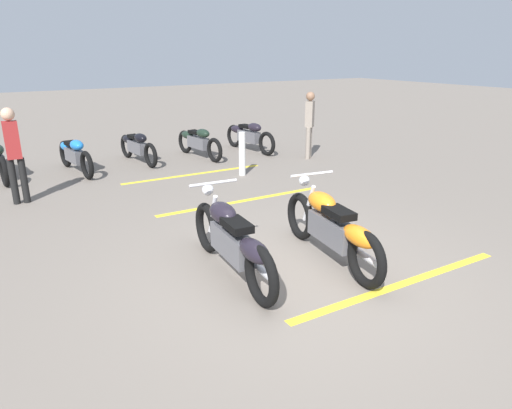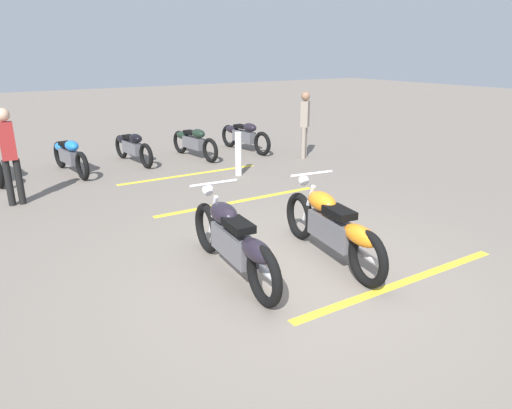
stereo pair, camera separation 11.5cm
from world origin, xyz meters
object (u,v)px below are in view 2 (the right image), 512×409
motorcycle_bright_foreground (333,227)px  bystander_near_row (9,152)px  motorcycle_row_center (132,146)px  bollard_post (238,154)px  motorcycle_row_right (69,155)px  bystander_secondary (305,122)px  motorcycle_row_far_left (244,135)px  motorcycle_dark_foreground (234,241)px  motorcycle_row_left (193,141)px

motorcycle_bright_foreground → bystander_near_row: (4.72, 3.06, 0.47)m
motorcycle_row_center → bollard_post: bollard_post is taller
motorcycle_row_right → bystander_secondary: bystander_secondary is taller
motorcycle_row_right → bystander_near_row: size_ratio=1.20×
motorcycle_row_far_left → motorcycle_row_center: size_ratio=1.06×
motorcycle_row_far_left → bystander_near_row: 5.99m
motorcycle_row_far_left → bollard_post: bearing=-40.4°
motorcycle_bright_foreground → motorcycle_dark_foreground: bearing=85.6°
motorcycle_row_left → bystander_secondary: (-1.58, -2.28, 0.50)m
motorcycle_row_left → motorcycle_bright_foreground: bearing=-17.2°
motorcycle_row_far_left → motorcycle_row_left: bearing=-96.5°
motorcycle_row_right → bollard_post: bollard_post is taller
bystander_near_row → bollard_post: bearing=-92.1°
bystander_near_row → motorcycle_row_center: bearing=-50.8°
motorcycle_dark_foreground → bystander_secondary: 6.59m
motorcycle_bright_foreground → bystander_secondary: 5.99m
motorcycle_dark_foreground → motorcycle_row_center: bearing=-3.4°
motorcycle_bright_foreground → motorcycle_row_center: (6.72, 0.30, -0.07)m
motorcycle_bright_foreground → bollard_post: bearing=-6.8°
bystander_near_row → bystander_secondary: size_ratio=1.03×
motorcycle_bright_foreground → motorcycle_row_right: (6.49, 1.78, -0.05)m
motorcycle_row_center → bystander_near_row: bearing=-60.2°
motorcycle_dark_foreground → motorcycle_row_right: (6.19, 0.51, -0.05)m
motorcycle_dark_foreground → bystander_secondary: size_ratio=1.38×
motorcycle_row_center → bystander_secondary: 4.22m
motorcycle_row_far_left → motorcycle_row_right: size_ratio=1.02×
motorcycle_bright_foreground → bystander_near_row: bearing=41.9°
motorcycle_row_right → bystander_secondary: (-1.61, -5.24, 0.49)m
motorcycle_bright_foreground → motorcycle_row_center: 6.73m
motorcycle_row_left → bystander_near_row: bystander_near_row is taller
motorcycle_dark_foreground → motorcycle_row_center: 6.49m
bystander_secondary → motorcycle_row_left: bearing=17.6°
bollard_post → motorcycle_row_far_left: bearing=-34.1°
bystander_near_row → bystander_secondary: 6.52m
motorcycle_dark_foreground → motorcycle_row_far_left: size_ratio=1.10×
bystander_secondary → motorcycle_row_right: bearing=35.1°
motorcycle_bright_foreground → motorcycle_row_far_left: bearing=-13.5°
motorcycle_bright_foreground → motorcycle_row_right: 6.73m
motorcycle_row_center → bystander_near_row: size_ratio=1.15×
motorcycle_row_center → bollard_post: bearing=26.2°
bollard_post → motorcycle_bright_foreground: bearing=164.3°
motorcycle_dark_foreground → bollard_post: size_ratio=2.39×
motorcycle_row_center → motorcycle_row_right: bearing=-87.2°
bystander_secondary → bystander_near_row: bearing=53.6°
motorcycle_row_center → motorcycle_bright_foreground: bearing=-3.5°
motorcycle_row_center → bystander_secondary: (-1.85, -3.76, 0.51)m
motorcycle_bright_foreground → motorcycle_row_left: (6.45, -1.18, -0.06)m
motorcycle_dark_foreground → motorcycle_bright_foreground: bearing=-98.2°
bystander_near_row → motorcycle_row_far_left: bearing=-69.9°
bystander_secondary → bollard_post: 2.35m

